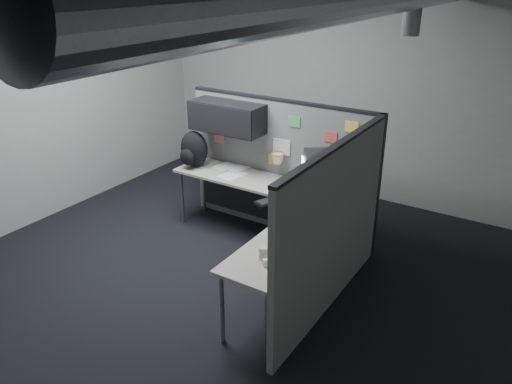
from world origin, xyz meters
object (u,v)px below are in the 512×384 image
Objects in this scene: desk at (271,205)px; phone at (282,235)px; keyboard at (274,200)px; monitor at (326,177)px; backpack at (194,150)px.

desk is 9.69× the size of phone.
desk is at bearing 112.32° from keyboard.
desk is 0.69m from monitor.
monitor is at bearing 19.60° from desk.
phone is at bearing -11.80° from backpack.
phone is at bearing -74.29° from keyboard.
backpack is (-1.24, 0.23, 0.33)m from desk.
backpack is at bearing 144.96° from keyboard.
backpack reaches higher than desk.
desk is at bearing -147.98° from monitor.
backpack is (-1.83, 1.01, 0.18)m from phone.
keyboard is (-0.42, -0.33, -0.24)m from monitor.
keyboard is at bearing -130.00° from monitor.
backpack is (-1.79, 0.04, -0.05)m from monitor.
keyboard is 1.00× the size of backpack.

